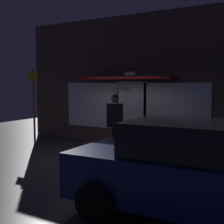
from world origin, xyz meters
name	(u,v)px	position (x,y,z in m)	size (l,w,h in m)	color
ground_plane	(95,160)	(0.00, 0.00, 0.00)	(18.00, 18.00, 0.00)	#38353A
building_facade	(134,82)	(0.00, 2.34, 2.17)	(8.71, 1.00, 4.40)	brown
person_with_umbrella	(115,101)	(0.20, 0.74, 1.62)	(1.02, 1.02, 2.12)	black
parked_car	(207,172)	(3.62, -2.34, 0.78)	(4.40, 2.04, 1.54)	navy
street_sign_post	(34,102)	(-3.05, 0.72, 1.48)	(0.40, 0.07, 2.62)	#595B60
sidewalk_bollard	(159,147)	(1.39, 1.25, 0.28)	(0.22, 0.22, 0.56)	#9E998E
sidewalk_bollard_2	(180,150)	(2.04, 1.19, 0.28)	(0.20, 0.20, 0.56)	#9E998E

